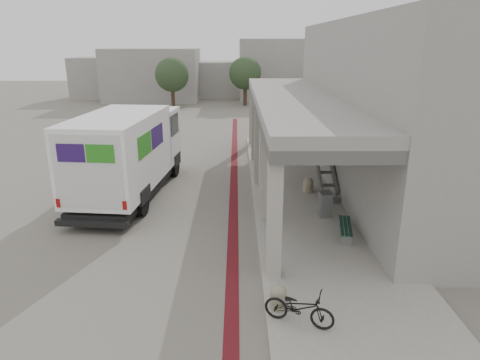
{
  "coord_description": "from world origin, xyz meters",
  "views": [
    {
      "loc": [
        1.13,
        -13.71,
        6.11
      ],
      "look_at": [
        1.24,
        0.29,
        1.6
      ],
      "focal_mm": 32.0,
      "sensor_mm": 36.0,
      "label": 1
    }
  ],
  "objects_px": {
    "utility_cabinet": "(325,204)",
    "bicycle_black": "(299,307)",
    "bench": "(345,228)",
    "fedex_truck": "(129,151)"
  },
  "relations": [
    {
      "from": "fedex_truck",
      "to": "bicycle_black",
      "type": "distance_m",
      "value": 10.72
    },
    {
      "from": "bench",
      "to": "bicycle_black",
      "type": "distance_m",
      "value": 5.02
    },
    {
      "from": "bench",
      "to": "utility_cabinet",
      "type": "bearing_deg",
      "value": 112.33
    },
    {
      "from": "utility_cabinet",
      "to": "fedex_truck",
      "type": "bearing_deg",
      "value": 157.03
    },
    {
      "from": "utility_cabinet",
      "to": "bicycle_black",
      "type": "height_order",
      "value": "utility_cabinet"
    },
    {
      "from": "bicycle_black",
      "to": "bench",
      "type": "bearing_deg",
      "value": -2.74
    },
    {
      "from": "utility_cabinet",
      "to": "bicycle_black",
      "type": "distance_m",
      "value": 6.49
    },
    {
      "from": "fedex_truck",
      "to": "bicycle_black",
      "type": "bearing_deg",
      "value": -51.13
    },
    {
      "from": "utility_cabinet",
      "to": "bicycle_black",
      "type": "xyz_separation_m",
      "value": [
        -1.8,
        -6.23,
        -0.03
      ]
    },
    {
      "from": "bench",
      "to": "utility_cabinet",
      "type": "distance_m",
      "value": 1.74
    }
  ]
}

